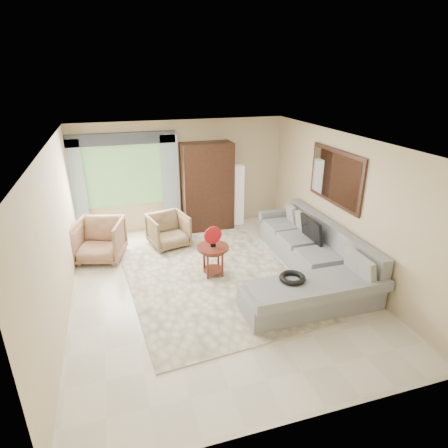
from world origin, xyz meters
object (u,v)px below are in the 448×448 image
object	(u,v)px
floor_lamp	(238,195)
armoire	(207,187)
tv_screen	(311,230)
armchair_left	(100,240)
armchair_right	(168,230)
potted_plant	(97,235)
coffee_table	(213,260)
sectional_sofa	(310,263)

from	to	relation	value
floor_lamp	armoire	bearing A→B (deg)	-175.71
tv_screen	floor_lamp	xyz separation A→B (m)	(-0.70, 2.44, 0.03)
armchair_left	armchair_right	bearing A→B (deg)	25.03
armchair_left	armchair_right	xyz separation A→B (m)	(1.44, 0.23, -0.05)
armchair_left	potted_plant	bearing A→B (deg)	113.92
armoire	coffee_table	bearing A→B (deg)	-102.16
potted_plant	armchair_right	bearing A→B (deg)	-14.40
coffee_table	floor_lamp	distance (m)	2.75
sectional_sofa	armoire	distance (m)	3.24
coffee_table	armoire	size ratio (longest dim) A/B	0.29
sectional_sofa	floor_lamp	distance (m)	3.03
sectional_sofa	armoire	xyz separation A→B (m)	(-1.23, 2.90, 0.77)
coffee_table	armoire	xyz separation A→B (m)	(0.50, 2.33, 0.73)
armoire	armchair_right	bearing A→B (deg)	-144.63
potted_plant	floor_lamp	bearing A→B (deg)	7.52
sectional_sofa	tv_screen	distance (m)	0.73
tv_screen	floor_lamp	world-z (taller)	floor_lamp
armchair_left	potted_plant	distance (m)	0.64
tv_screen	floor_lamp	size ratio (longest dim) A/B	0.49
coffee_table	floor_lamp	xyz separation A→B (m)	(1.30, 2.39, 0.43)
armchair_left	sectional_sofa	bearing A→B (deg)	-10.56
sectional_sofa	potted_plant	size ratio (longest dim) A/B	6.02
armoire	sectional_sofa	bearing A→B (deg)	-66.94
armchair_right	potted_plant	distance (m)	1.58
armchair_left	armoire	distance (m)	2.81
armchair_left	floor_lamp	bearing A→B (deg)	33.78
tv_screen	potted_plant	world-z (taller)	tv_screen
potted_plant	floor_lamp	xyz separation A→B (m)	(3.43, 0.45, 0.46)
sectional_sofa	tv_screen	size ratio (longest dim) A/B	4.68
potted_plant	armoire	bearing A→B (deg)	8.49
armchair_right	armoire	size ratio (longest dim) A/B	0.39
sectional_sofa	armchair_left	xyz separation A→B (m)	(-3.77, 1.89, 0.14)
potted_plant	floor_lamp	size ratio (longest dim) A/B	0.38
armchair_right	tv_screen	bearing A→B (deg)	-45.32
tv_screen	floor_lamp	bearing A→B (deg)	106.01
tv_screen	armchair_right	distance (m)	3.07
tv_screen	potted_plant	distance (m)	4.60
floor_lamp	coffee_table	bearing A→B (deg)	-118.60
potted_plant	armchair_left	bearing A→B (deg)	-82.06
armchair_right	floor_lamp	world-z (taller)	floor_lamp
sectional_sofa	coffee_table	size ratio (longest dim) A/B	5.74
coffee_table	armchair_left	distance (m)	2.43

